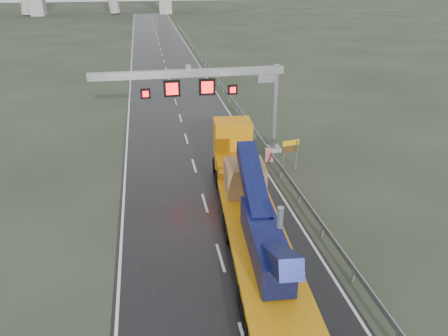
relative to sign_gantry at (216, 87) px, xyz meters
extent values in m
plane|color=#2A3122|center=(-2.10, -17.99, -5.61)|extent=(400.00, 400.00, 0.00)
cube|color=black|center=(-2.10, 22.01, -5.60)|extent=(11.00, 200.00, 0.02)
cube|color=#A3A49F|center=(4.80, 0.01, -5.46)|extent=(1.20, 1.20, 0.30)
cylinder|color=#999DA2|center=(4.80, 0.01, -2.01)|extent=(0.48, 0.48, 7.20)
cube|color=#999DA2|center=(-2.10, 0.01, 1.19)|extent=(14.80, 0.55, 0.55)
cube|color=#999DA2|center=(4.00, 0.01, 0.69)|extent=(1.40, 0.35, 0.90)
cube|color=#999DA2|center=(-2.10, 0.01, 1.64)|extent=(0.35, 0.35, 0.35)
cube|color=black|center=(-3.40, -0.04, 0.09)|extent=(1.25, 0.25, 1.25)
cube|color=#FF0C0C|center=(-3.40, -0.18, 0.09)|extent=(0.90, 0.02, 0.90)
cube|color=black|center=(-0.70, -0.04, 0.09)|extent=(1.25, 0.25, 1.25)
cube|color=#FF0C0C|center=(-0.70, -0.18, 0.09)|extent=(0.90, 0.02, 0.90)
cube|color=black|center=(-5.40, -0.04, -0.21)|extent=(0.75, 0.25, 0.75)
cube|color=#FF0C0C|center=(-5.40, -0.18, -0.21)|extent=(0.54, 0.02, 0.54)
cube|color=black|center=(1.30, -0.04, -0.21)|extent=(0.75, 0.25, 0.75)
cube|color=#FF0C0C|center=(1.30, -0.18, -0.21)|extent=(0.54, 0.02, 0.54)
cube|color=orange|center=(-0.18, -14.89, -4.48)|extent=(4.09, 15.23, 0.38)
cube|color=orange|center=(0.40, -6.95, -4.05)|extent=(2.88, 1.49, 0.54)
cube|color=orange|center=(0.53, -5.24, -4.32)|extent=(3.02, 3.42, 1.29)
cube|color=orange|center=(0.67, -3.31, -3.03)|extent=(2.84, 2.34, 2.80)
cube|color=black|center=(0.74, -2.21, -2.71)|extent=(2.47, 0.23, 1.29)
cube|color=#10114B|center=(-0.25, -15.96, -3.46)|extent=(1.97, 6.54, 1.51)
cube|color=#10114B|center=(0.02, -12.21, -2.17)|extent=(1.50, 5.99, 2.75)
cube|color=#10114B|center=(-0.45, -18.64, -2.49)|extent=(1.27, 4.32, 2.60)
cylinder|color=#999DA2|center=(0.39, -16.01, -2.49)|extent=(0.35, 0.35, 1.72)
cube|color=#936242|center=(0.23, -9.31, -3.33)|extent=(2.53, 2.53, 1.94)
cylinder|color=black|center=(-0.53, -19.72, -5.07)|extent=(3.19, 1.30, 1.08)
cylinder|color=black|center=(0.02, -12.21, -5.07)|extent=(3.19, 1.30, 1.08)
cylinder|color=black|center=(0.65, -3.52, -5.02)|extent=(2.98, 1.39, 1.18)
cylinder|color=#999DA2|center=(4.49, -3.88, -4.41)|extent=(0.08, 0.08, 2.42)
cylinder|color=#999DA2|center=(5.50, -3.88, -4.41)|extent=(0.08, 0.08, 2.42)
cube|color=#FFB70D|center=(5.00, -3.88, -3.45)|extent=(1.39, 0.37, 0.40)
cube|color=#523617|center=(5.00, -3.88, -3.95)|extent=(1.39, 0.37, 0.45)
cube|color=red|center=(3.90, -2.12, -5.09)|extent=(0.69, 0.52, 1.04)
camera|label=1|loc=(-5.33, -32.79, 8.47)|focal=35.00mm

